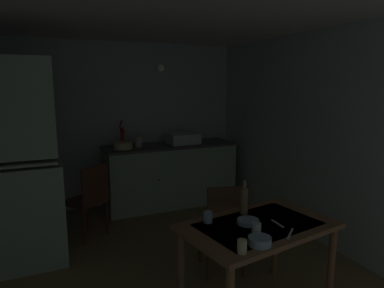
% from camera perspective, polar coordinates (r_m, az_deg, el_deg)
% --- Properties ---
extents(ground_plane, '(4.78, 4.78, 0.00)m').
position_cam_1_polar(ground_plane, '(3.72, -4.24, -18.70)').
color(ground_plane, olive).
extents(wall_back, '(3.58, 0.10, 2.37)m').
position_cam_1_polar(wall_back, '(5.17, -11.74, 3.11)').
color(wall_back, silver).
rests_on(wall_back, ground).
extents(wall_right, '(0.10, 3.88, 2.37)m').
position_cam_1_polar(wall_right, '(4.26, 18.88, 1.34)').
color(wall_right, silver).
rests_on(wall_right, ground).
extents(ceiling_slab, '(3.58, 3.88, 0.10)m').
position_cam_1_polar(ceiling_slab, '(3.32, -4.81, 20.93)').
color(ceiling_slab, silver).
extents(hutch_cabinet, '(0.80, 0.53, 2.03)m').
position_cam_1_polar(hutch_cabinet, '(3.70, -27.04, -4.15)').
color(hutch_cabinet, '#A8BDA6').
rests_on(hutch_cabinet, ground).
extents(counter_cabinet, '(1.91, 0.64, 0.90)m').
position_cam_1_polar(counter_cabinet, '(5.13, -3.61, -5.05)').
color(counter_cabinet, '#A8BDA6').
rests_on(counter_cabinet, ground).
extents(sink_basin, '(0.44, 0.34, 0.15)m').
position_cam_1_polar(sink_basin, '(5.10, -1.47, 0.94)').
color(sink_basin, white).
rests_on(sink_basin, counter_cabinet).
extents(hand_pump, '(0.05, 0.27, 0.39)m').
position_cam_1_polar(hand_pump, '(4.86, -11.49, 1.39)').
color(hand_pump, '#B21E19').
rests_on(hand_pump, counter_cabinet).
extents(mixing_bowl_counter, '(0.27, 0.27, 0.10)m').
position_cam_1_polar(mixing_bowl_counter, '(4.78, -11.42, -0.22)').
color(mixing_bowl_counter, beige).
rests_on(mixing_bowl_counter, counter_cabinet).
extents(stoneware_crock, '(0.10, 0.10, 0.15)m').
position_cam_1_polar(stoneware_crock, '(4.87, -8.81, 0.39)').
color(stoneware_crock, beige).
rests_on(stoneware_crock, counter_cabinet).
extents(dining_table, '(1.25, 0.89, 0.72)m').
position_cam_1_polar(dining_table, '(2.79, 10.90, -14.72)').
color(dining_table, brown).
rests_on(dining_table, ground).
extents(chair_far_side, '(0.48, 0.48, 0.88)m').
position_cam_1_polar(chair_far_side, '(3.32, 5.28, -13.36)').
color(chair_far_side, '#50311E').
rests_on(chair_far_side, ground).
extents(chair_by_counter, '(0.56, 0.56, 0.87)m').
position_cam_1_polar(chair_by_counter, '(4.20, -16.73, -8.71)').
color(chair_by_counter, '#572B21').
rests_on(chair_by_counter, ground).
extents(serving_bowl_wide, '(0.16, 0.16, 0.06)m').
position_cam_1_polar(serving_bowl_wide, '(2.42, 11.16, -15.49)').
color(serving_bowl_wide, '#9EB2C6').
rests_on(serving_bowl_wide, dining_table).
extents(soup_bowl_small, '(0.17, 0.17, 0.03)m').
position_cam_1_polar(soup_bowl_small, '(2.73, 9.27, -12.56)').
color(soup_bowl_small, '#9EB2C6').
rests_on(soup_bowl_small, dining_table).
extents(teacup_cream, '(0.06, 0.06, 0.09)m').
position_cam_1_polar(teacup_cream, '(2.29, 8.29, -16.46)').
color(teacup_cream, beige).
rests_on(teacup_cream, dining_table).
extents(mug_dark, '(0.07, 0.07, 0.08)m').
position_cam_1_polar(mug_dark, '(2.72, 2.65, -12.00)').
color(mug_dark, '#9EB2C6').
rests_on(mug_dark, dining_table).
extents(teacup_mint, '(0.07, 0.07, 0.09)m').
position_cam_1_polar(teacup_mint, '(2.55, 10.62, -13.68)').
color(teacup_mint, white).
rests_on(teacup_mint, dining_table).
extents(glass_bottle, '(0.06, 0.06, 0.29)m').
position_cam_1_polar(glass_bottle, '(2.89, 8.64, -9.18)').
color(glass_bottle, olive).
rests_on(glass_bottle, dining_table).
extents(table_knife, '(0.16, 0.14, 0.00)m').
position_cam_1_polar(table_knife, '(2.63, 15.97, -14.10)').
color(table_knife, silver).
rests_on(table_knife, dining_table).
extents(teaspoon_near_bowl, '(0.03, 0.16, 0.00)m').
position_cam_1_polar(teaspoon_near_bowl, '(2.78, 13.96, -12.64)').
color(teaspoon_near_bowl, beige).
rests_on(teaspoon_near_bowl, dining_table).
extents(pendant_bulb, '(0.08, 0.08, 0.08)m').
position_cam_1_polar(pendant_bulb, '(3.58, -5.20, 12.44)').
color(pendant_bulb, '#F9EFCC').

